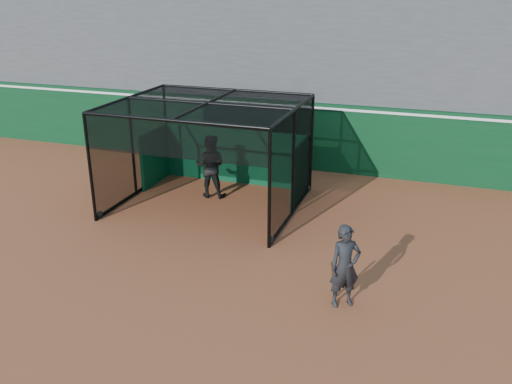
% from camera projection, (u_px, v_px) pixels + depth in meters
% --- Properties ---
extents(ground, '(120.00, 120.00, 0.00)m').
position_uv_depth(ground, '(190.00, 269.00, 13.13)').
color(ground, brown).
rests_on(ground, ground).
extents(outfield_wall, '(50.00, 0.50, 2.50)m').
position_uv_depth(outfield_wall, '(287.00, 133.00, 20.17)').
color(outfield_wall, '#0A371A').
rests_on(outfield_wall, ground).
extents(grandstand, '(50.00, 7.85, 8.95)m').
position_uv_depth(grandstand, '(313.00, 36.00, 22.36)').
color(grandstand, '#4C4C4F').
rests_on(grandstand, ground).
extents(batting_cage, '(5.39, 4.64, 3.19)m').
position_uv_depth(batting_cage, '(209.00, 155.00, 16.46)').
color(batting_cage, black).
rests_on(batting_cage, ground).
extents(batter, '(1.10, 0.92, 2.04)m').
position_uv_depth(batter, '(210.00, 166.00, 17.31)').
color(batter, black).
rests_on(batter, ground).
extents(on_deck_player, '(0.80, 0.74, 1.84)m').
position_uv_depth(on_deck_player, '(345.00, 266.00, 11.35)').
color(on_deck_player, black).
rests_on(on_deck_player, ground).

